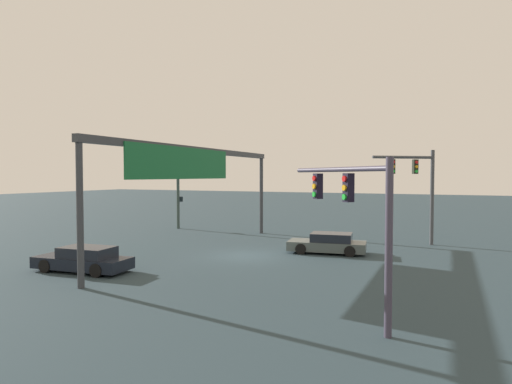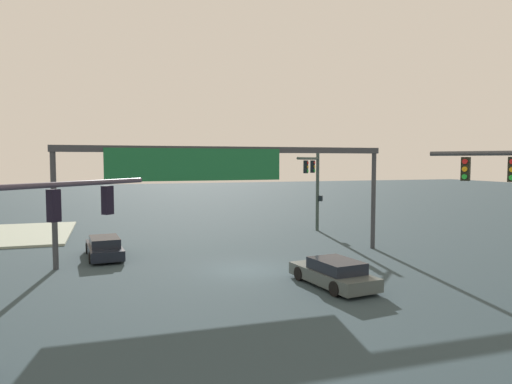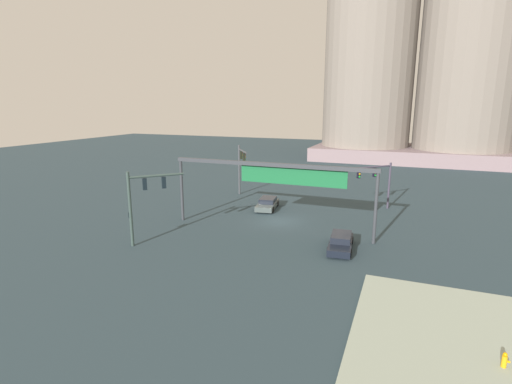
{
  "view_description": "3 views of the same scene",
  "coord_description": "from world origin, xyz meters",
  "px_view_note": "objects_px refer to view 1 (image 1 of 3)",
  "views": [
    {
      "loc": [
        22.37,
        10.68,
        4.65
      ],
      "look_at": [
        -1.27,
        -0.03,
        3.65
      ],
      "focal_mm": 30.34,
      "sensor_mm": 36.0,
      "label": 1
    },
    {
      "loc": [
        6.61,
        22.12,
        5.56
      ],
      "look_at": [
        -1.18,
        -2.21,
        3.81
      ],
      "focal_mm": 32.38,
      "sensor_mm": 36.0,
      "label": 2
    },
    {
      "loc": [
        11.49,
        -35.45,
        11.43
      ],
      "look_at": [
        -2.71,
        0.28,
        2.71
      ],
      "focal_mm": 27.27,
      "sensor_mm": 36.0,
      "label": 3
    }
  ],
  "objects_px": {
    "traffic_signal_cross_street": "(180,182)",
    "sedan_car_waiting_far": "(84,260)",
    "traffic_signal_near_corner": "(419,182)",
    "traffic_signal_opposite_side": "(355,205)",
    "sedan_car_approaching": "(328,244)"
  },
  "relations": [
    {
      "from": "traffic_signal_cross_street",
      "to": "sedan_car_approaching",
      "type": "relative_size",
      "value": 1.3
    },
    {
      "from": "traffic_signal_opposite_side",
      "to": "sedan_car_waiting_far",
      "type": "height_order",
      "value": "traffic_signal_opposite_side"
    },
    {
      "from": "traffic_signal_near_corner",
      "to": "traffic_signal_opposite_side",
      "type": "xyz_separation_m",
      "value": [
        16.55,
        -0.89,
        -0.53
      ]
    },
    {
      "from": "traffic_signal_opposite_side",
      "to": "traffic_signal_cross_street",
      "type": "height_order",
      "value": "traffic_signal_cross_street"
    },
    {
      "from": "traffic_signal_cross_street",
      "to": "sedan_car_waiting_far",
      "type": "distance_m",
      "value": 16.57
    },
    {
      "from": "sedan_car_approaching",
      "to": "traffic_signal_near_corner",
      "type": "bearing_deg",
      "value": -139.69
    },
    {
      "from": "sedan_car_waiting_far",
      "to": "traffic_signal_opposite_side",
      "type": "bearing_deg",
      "value": 168.06
    },
    {
      "from": "traffic_signal_opposite_side",
      "to": "sedan_car_waiting_far",
      "type": "xyz_separation_m",
      "value": [
        -1.51,
        -13.32,
        -3.12
      ]
    },
    {
      "from": "traffic_signal_cross_street",
      "to": "sedan_car_waiting_far",
      "type": "height_order",
      "value": "traffic_signal_cross_street"
    },
    {
      "from": "sedan_car_approaching",
      "to": "sedan_car_waiting_far",
      "type": "height_order",
      "value": "same"
    },
    {
      "from": "traffic_signal_near_corner",
      "to": "traffic_signal_cross_street",
      "type": "xyz_separation_m",
      "value": [
        -0.38,
        -19.12,
        -0.15
      ]
    },
    {
      "from": "traffic_signal_near_corner",
      "to": "traffic_signal_opposite_side",
      "type": "height_order",
      "value": "traffic_signal_near_corner"
    },
    {
      "from": "traffic_signal_near_corner",
      "to": "traffic_signal_cross_street",
      "type": "distance_m",
      "value": 19.13
    },
    {
      "from": "sedan_car_approaching",
      "to": "sedan_car_waiting_far",
      "type": "relative_size",
      "value": 0.97
    },
    {
      "from": "traffic_signal_cross_street",
      "to": "sedan_car_approaching",
      "type": "xyz_separation_m",
      "value": [
        5.71,
        14.4,
        -3.5
      ]
    }
  ]
}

